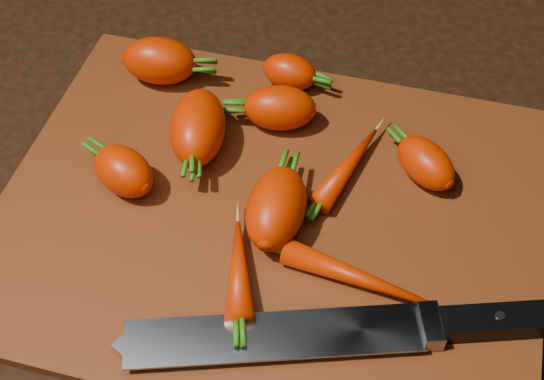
# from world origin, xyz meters

# --- Properties ---
(ground) EXTENTS (2.00, 2.00, 0.01)m
(ground) POSITION_xyz_m (0.00, 0.00, -0.01)
(ground) COLOR black
(cutting_board) EXTENTS (0.50, 0.40, 0.01)m
(cutting_board) POSITION_xyz_m (0.00, 0.00, 0.01)
(cutting_board) COLOR brown
(cutting_board) RESTS_ON ground
(carrot_0) EXTENTS (0.08, 0.06, 0.05)m
(carrot_0) POSITION_xyz_m (-0.16, 0.15, 0.04)
(carrot_0) COLOR red
(carrot_0) RESTS_ON cutting_board
(carrot_1) EXTENTS (0.08, 0.07, 0.04)m
(carrot_1) POSITION_xyz_m (-0.14, -0.01, 0.03)
(carrot_1) COLOR red
(carrot_1) RESTS_ON cutting_board
(carrot_2) EXTENTS (0.07, 0.10, 0.05)m
(carrot_2) POSITION_xyz_m (-0.09, 0.06, 0.04)
(carrot_2) COLOR red
(carrot_2) RESTS_ON cutting_board
(carrot_3) EXTENTS (0.06, 0.09, 0.05)m
(carrot_3) POSITION_xyz_m (0.01, -0.02, 0.04)
(carrot_3) COLOR red
(carrot_3) RESTS_ON cutting_board
(carrot_4) EXTENTS (0.08, 0.06, 0.05)m
(carrot_4) POSITION_xyz_m (-0.02, 0.11, 0.03)
(carrot_4) COLOR red
(carrot_4) RESTS_ON cutting_board
(carrot_5) EXTENTS (0.06, 0.04, 0.04)m
(carrot_5) POSITION_xyz_m (-0.02, 0.17, 0.03)
(carrot_5) COLOR red
(carrot_5) RESTS_ON cutting_board
(carrot_6) EXTENTS (0.08, 0.07, 0.04)m
(carrot_6) POSITION_xyz_m (0.13, 0.08, 0.03)
(carrot_6) COLOR red
(carrot_6) RESTS_ON cutting_board
(carrot_7) EXTENTS (0.06, 0.11, 0.02)m
(carrot_7) POSITION_xyz_m (0.06, 0.06, 0.02)
(carrot_7) COLOR red
(carrot_7) RESTS_ON cutting_board
(carrot_8) EXTENTS (0.14, 0.05, 0.02)m
(carrot_8) POSITION_xyz_m (0.09, -0.06, 0.02)
(carrot_8) COLOR red
(carrot_8) RESTS_ON cutting_board
(carrot_9) EXTENTS (0.05, 0.10, 0.03)m
(carrot_9) POSITION_xyz_m (-0.01, -0.08, 0.03)
(carrot_9) COLOR red
(carrot_9) RESTS_ON cutting_board
(knife) EXTENTS (0.38, 0.16, 0.02)m
(knife) POSITION_xyz_m (0.06, -0.12, 0.02)
(knife) COLOR gray
(knife) RESTS_ON cutting_board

